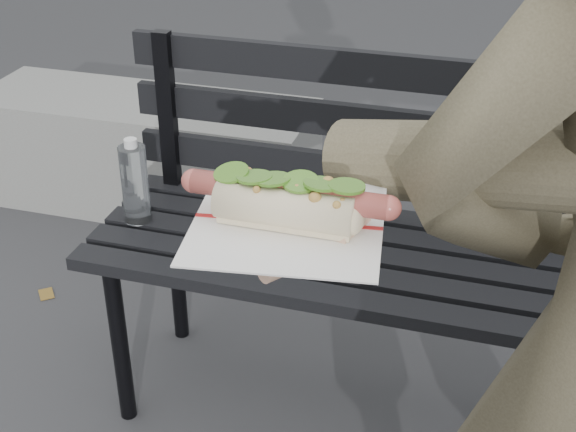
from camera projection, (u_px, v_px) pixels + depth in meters
The scene contains 3 objects.
park_bench at pixel (418, 226), 1.80m from camera, with size 1.50×0.44×0.88m.
concrete_block at pixel (148, 153), 2.89m from camera, with size 1.20×0.40×0.40m, color slate.
held_hotdog at pixel (491, 181), 0.79m from camera, with size 0.62×0.31×0.20m.
Camera 1 is at (0.11, -0.72, 1.44)m, focal length 50.00 mm.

